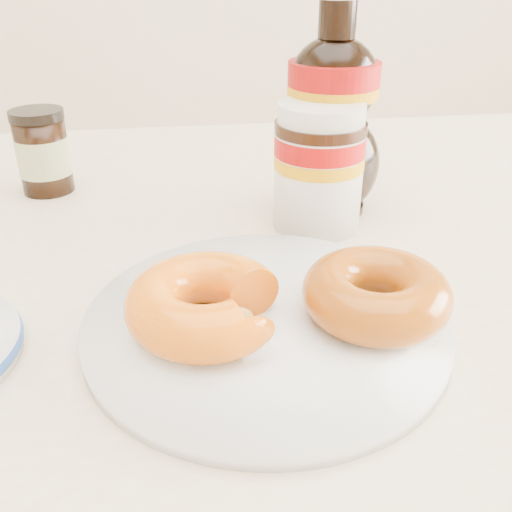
{
  "coord_description": "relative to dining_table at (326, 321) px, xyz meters",
  "views": [
    {
      "loc": [
        -0.14,
        -0.36,
        1.0
      ],
      "look_at": [
        -0.08,
        0.03,
        0.79
      ],
      "focal_mm": 40.0,
      "sensor_mm": 36.0,
      "label": 1
    }
  ],
  "objects": [
    {
      "name": "dining_table",
      "position": [
        0.0,
        0.0,
        0.0
      ],
      "size": [
        1.4,
        0.9,
        0.75
      ],
      "color": "beige",
      "rests_on": "ground"
    },
    {
      "name": "plate",
      "position": [
        -0.08,
        -0.12,
        0.09
      ],
      "size": [
        0.27,
        0.27,
        0.01
      ],
      "color": "white",
      "rests_on": "dining_table"
    },
    {
      "name": "donut_bitten",
      "position": [
        -0.13,
        -0.13,
        0.12
      ],
      "size": [
        0.14,
        0.14,
        0.04
      ],
      "primitive_type": "torus",
      "rotation": [
        0.0,
        0.0,
        0.31
      ],
      "color": "#E5510D",
      "rests_on": "plate"
    },
    {
      "name": "donut_whole",
      "position": [
        -0.0,
        -0.13,
        0.12
      ],
      "size": [
        0.12,
        0.12,
        0.04
      ],
      "primitive_type": "torus",
      "rotation": [
        0.0,
        0.0,
        0.12
      ],
      "color": "#9E3D0A",
      "rests_on": "plate"
    },
    {
      "name": "nutella_jar",
      "position": [
        -0.0,
        0.05,
        0.15
      ],
      "size": [
        0.09,
        0.09,
        0.12
      ],
      "rotation": [
        0.0,
        0.0,
        -0.16
      ],
      "color": "white",
      "rests_on": "dining_table"
    },
    {
      "name": "syrup_bottle",
      "position": [
        0.02,
        0.09,
        0.19
      ],
      "size": [
        0.11,
        0.09,
        0.21
      ],
      "primitive_type": null,
      "rotation": [
        0.0,
        0.0,
        0.01
      ],
      "color": "black",
      "rests_on": "dining_table"
    },
    {
      "name": "dark_jar",
      "position": [
        -0.29,
        0.19,
        0.13
      ],
      "size": [
        0.06,
        0.06,
        0.09
      ],
      "rotation": [
        0.0,
        0.0,
        -0.29
      ],
      "color": "black",
      "rests_on": "dining_table"
    }
  ]
}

